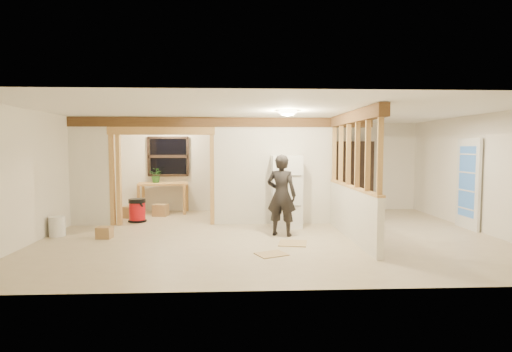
{
  "coord_description": "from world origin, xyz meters",
  "views": [
    {
      "loc": [
        -0.66,
        -8.12,
        1.78
      ],
      "look_at": [
        -0.26,
        0.4,
        1.19
      ],
      "focal_mm": 28.0,
      "sensor_mm": 36.0,
      "label": 1
    }
  ],
  "objects_px": {
    "work_table": "(163,198)",
    "shop_vac": "(137,210)",
    "bookshelf": "(355,176)",
    "woman": "(281,195)",
    "refrigerator": "(286,191)"
  },
  "relations": [
    {
      "from": "work_table",
      "to": "shop_vac",
      "type": "bearing_deg",
      "value": -115.2
    },
    {
      "from": "work_table",
      "to": "bookshelf",
      "type": "relative_size",
      "value": 0.67
    },
    {
      "from": "work_table",
      "to": "bookshelf",
      "type": "distance_m",
      "value": 5.39
    },
    {
      "from": "woman",
      "to": "work_table",
      "type": "distance_m",
      "value": 4.19
    },
    {
      "from": "refrigerator",
      "to": "bookshelf",
      "type": "bearing_deg",
      "value": 44.74
    },
    {
      "from": "shop_vac",
      "to": "work_table",
      "type": "bearing_deg",
      "value": 73.3
    },
    {
      "from": "refrigerator",
      "to": "work_table",
      "type": "xyz_separation_m",
      "value": [
        -3.14,
        2.05,
        -0.39
      ]
    },
    {
      "from": "woman",
      "to": "work_table",
      "type": "xyz_separation_m",
      "value": [
        -2.93,
        2.97,
        -0.41
      ]
    },
    {
      "from": "refrigerator",
      "to": "woman",
      "type": "relative_size",
      "value": 0.97
    },
    {
      "from": "bookshelf",
      "to": "refrigerator",
      "type": "bearing_deg",
      "value": -135.26
    },
    {
      "from": "bookshelf",
      "to": "woman",
      "type": "bearing_deg",
      "value": -127.93
    },
    {
      "from": "work_table",
      "to": "bookshelf",
      "type": "xyz_separation_m",
      "value": [
        5.36,
        0.15,
        0.57
      ]
    },
    {
      "from": "shop_vac",
      "to": "bookshelf",
      "type": "height_order",
      "value": "bookshelf"
    },
    {
      "from": "refrigerator",
      "to": "work_table",
      "type": "height_order",
      "value": "refrigerator"
    },
    {
      "from": "shop_vac",
      "to": "bookshelf",
      "type": "bearing_deg",
      "value": 14.19
    }
  ]
}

